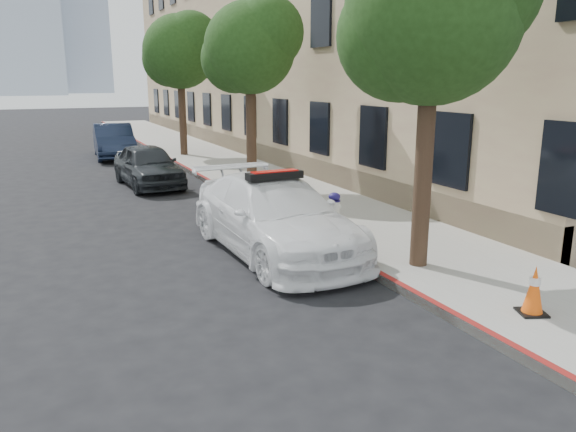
% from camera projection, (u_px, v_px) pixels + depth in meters
% --- Properties ---
extents(ground, '(120.00, 120.00, 0.00)m').
position_uv_depth(ground, '(223.00, 261.00, 10.38)').
color(ground, black).
rests_on(ground, ground).
extents(sidewalk, '(3.20, 50.00, 0.15)m').
position_uv_depth(sidewalk, '(231.00, 168.00, 20.65)').
color(sidewalk, gray).
rests_on(sidewalk, ground).
extents(curb_strip, '(0.12, 50.00, 0.15)m').
position_uv_depth(curb_strip, '(190.00, 171.00, 20.03)').
color(curb_strip, maroon).
rests_on(curb_strip, ground).
extents(building, '(8.00, 36.00, 10.00)m').
position_uv_depth(building, '(307.00, 41.00, 26.16)').
color(building, tan).
rests_on(building, ground).
extents(tree_near, '(2.92, 2.82, 5.62)m').
position_uv_depth(tree_near, '(435.00, 14.00, 8.78)').
color(tree_near, black).
rests_on(tree_near, sidewalk).
extents(tree_mid, '(2.77, 2.64, 5.43)m').
position_uv_depth(tree_mid, '(251.00, 47.00, 15.86)').
color(tree_mid, black).
rests_on(tree_mid, sidewalk).
extents(tree_far, '(3.10, 3.00, 5.81)m').
position_uv_depth(tree_far, '(180.00, 51.00, 22.87)').
color(tree_far, black).
rests_on(tree_far, sidewalk).
extents(police_car, '(2.19, 5.08, 1.61)m').
position_uv_depth(police_car, '(275.00, 216.00, 10.75)').
color(police_car, white).
rests_on(police_car, ground).
extents(parked_car_mid, '(1.81, 3.95, 1.31)m').
position_uv_depth(parked_car_mid, '(148.00, 165.00, 17.48)').
color(parked_car_mid, black).
rests_on(parked_car_mid, ground).
extents(parked_car_far, '(1.78, 4.41, 1.43)m').
position_uv_depth(parked_car_far, '(114.00, 141.00, 23.80)').
color(parked_car_far, '#141D32').
rests_on(parked_car_far, ground).
extents(fire_hydrant, '(0.34, 0.31, 0.80)m').
position_uv_depth(fire_hydrant, '(334.00, 211.00, 11.93)').
color(fire_hydrant, silver).
rests_on(fire_hydrant, sidewalk).
extents(traffic_cone, '(0.47, 0.47, 0.69)m').
position_uv_depth(traffic_cone, '(534.00, 290.00, 7.63)').
color(traffic_cone, black).
rests_on(traffic_cone, sidewalk).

